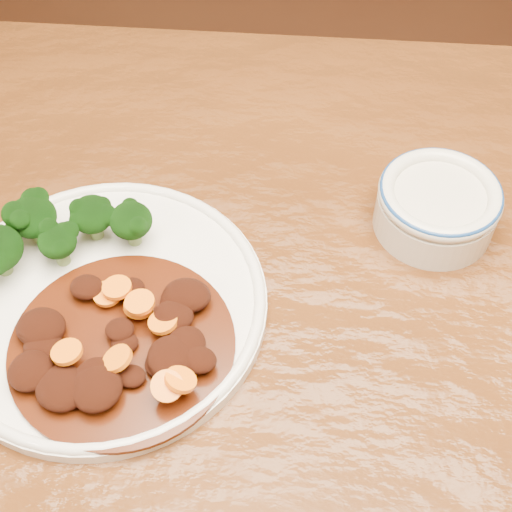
# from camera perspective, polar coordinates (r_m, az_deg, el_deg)

# --- Properties ---
(dining_table) EXTENTS (1.59, 1.05, 0.75)m
(dining_table) POSITION_cam_1_polar(r_m,az_deg,el_deg) (0.75, 7.89, -8.65)
(dining_table) COLOR #562B0F
(dining_table) RESTS_ON ground
(dinner_plate) EXTENTS (0.31, 0.31, 0.02)m
(dinner_plate) POSITION_cam_1_polar(r_m,az_deg,el_deg) (0.69, -11.99, -3.71)
(dinner_plate) COLOR white
(dinner_plate) RESTS_ON dining_table
(broccoli_florets) EXTENTS (0.16, 0.11, 0.05)m
(broccoli_florets) POSITION_cam_1_polar(r_m,az_deg,el_deg) (0.71, -15.89, 2.04)
(broccoli_florets) COLOR olive
(broccoli_florets) RESTS_ON dinner_plate
(mince_stew) EXTENTS (0.20, 0.20, 0.04)m
(mince_stew) POSITION_cam_1_polar(r_m,az_deg,el_deg) (0.64, -11.03, -7.16)
(mince_stew) COLOR #431907
(mince_stew) RESTS_ON dinner_plate
(dip_bowl) EXTENTS (0.12, 0.12, 0.06)m
(dip_bowl) POSITION_cam_1_polar(r_m,az_deg,el_deg) (0.74, 14.29, 3.98)
(dip_bowl) COLOR beige
(dip_bowl) RESTS_ON dining_table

